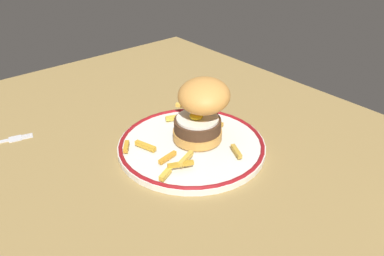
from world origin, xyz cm
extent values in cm
cube|color=olive|center=(0.00, 0.00, -2.00)|extent=(121.63, 84.86, 4.00)
cylinder|color=white|center=(-1.71, 0.10, 0.60)|extent=(28.74, 28.74, 1.20)
torus|color=maroon|center=(-1.71, 0.10, 1.20)|extent=(28.34, 28.34, 0.80)
cylinder|color=gold|center=(-1.93, 1.68, 2.50)|extent=(9.64, 9.64, 1.80)
cylinder|color=#432B1B|center=(-1.93, 1.68, 4.57)|extent=(9.16, 9.16, 2.34)
cylinder|color=white|center=(-1.93, 1.68, 5.99)|extent=(8.18, 8.18, 0.50)
ellipsoid|color=yellow|center=(-1.96, 1.37, 6.66)|extent=(2.60, 2.60, 1.40)
ellipsoid|color=#D18D41|center=(-1.21, 2.59, 10.87)|extent=(14.26, 14.42, 7.18)
cube|color=gold|center=(3.84, -10.46, 2.04)|extent=(2.06, 3.15, 0.88)
cube|color=gold|center=(-7.79, -11.00, 2.01)|extent=(3.12, 2.68, 0.82)
cube|color=#E4BA49|center=(-5.09, 9.13, 2.77)|extent=(3.33, 2.68, 0.78)
cube|color=#EFB741|center=(-11.30, 6.29, 3.54)|extent=(3.86, 3.17, 0.78)
cube|color=gold|center=(6.71, 3.76, 2.00)|extent=(3.96, 2.42, 0.79)
cube|color=orange|center=(0.39, -7.13, 1.96)|extent=(1.44, 4.21, 0.72)
cube|color=gold|center=(-2.01, 7.49, 1.98)|extent=(1.51, 2.93, 0.77)
cube|color=gold|center=(3.35, -5.58, 2.80)|extent=(2.39, 4.36, 0.80)
cube|color=gold|center=(-5.64, -8.11, 2.02)|extent=(4.61, 2.14, 0.84)
cube|color=gold|center=(3.96, -7.24, 2.67)|extent=(2.57, 4.53, 0.71)
cube|color=gold|center=(-10.66, 3.15, 2.03)|extent=(2.59, 4.43, 0.87)
cube|color=gold|center=(-7.17, 7.71, 2.02)|extent=(3.70, 2.88, 0.84)
cube|color=silver|center=(-27.53, -25.41, 0.18)|extent=(2.74, 2.88, 0.32)
cube|color=silver|center=(-27.69, -23.10, 0.18)|extent=(0.87, 2.39, 0.28)
cube|color=silver|center=(-27.21, -23.22, 0.18)|extent=(0.87, 2.39, 0.28)
cube|color=silver|center=(-26.73, -23.35, 0.18)|extent=(0.87, 2.39, 0.28)
cube|color=silver|center=(-26.24, -23.48, 0.18)|extent=(0.87, 2.39, 0.28)
camera|label=1|loc=(46.45, -40.39, 41.78)|focal=35.89mm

